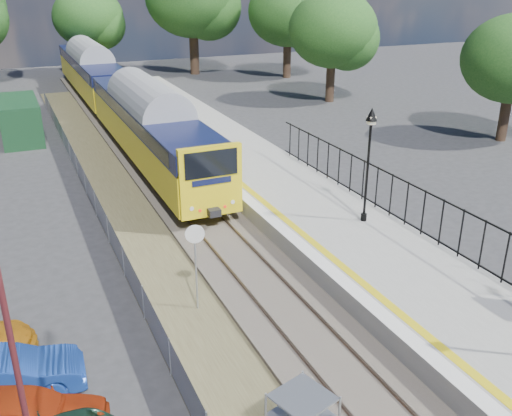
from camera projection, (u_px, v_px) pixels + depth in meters
ground at (323, 357)px, 16.28m from camera, size 120.00×120.00×0.00m
track_bed at (199, 228)px, 24.24m from camera, size 5.90×80.00×0.29m
platform at (315, 217)px, 24.43m from camera, size 5.00×70.00×0.90m
platform_edge at (271, 215)px, 23.49m from camera, size 0.90×70.00×0.01m
victorian_lamp_north at (370, 139)px, 21.68m from camera, size 0.44×0.44×4.60m
palisade_fence at (456, 230)px, 19.92m from camera, size 0.12×26.00×2.00m
wire_fence at (99, 211)px, 24.61m from camera, size 0.06×52.00×1.20m
tree_line at (98, 16)px, 49.73m from camera, size 56.80×43.80×11.88m
train at (114, 91)px, 40.46m from camera, size 2.82×40.83×3.51m
speed_sign at (195, 252)px, 17.72m from camera, size 0.60×0.18×3.05m
carpark_lamp at (12, 348)px, 10.36m from camera, size 0.25×0.50×6.73m
car_red at (23, 416)px, 13.19m from camera, size 4.18×2.88×1.32m
car_blue at (5, 377)px, 14.51m from camera, size 3.96×1.58×1.28m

